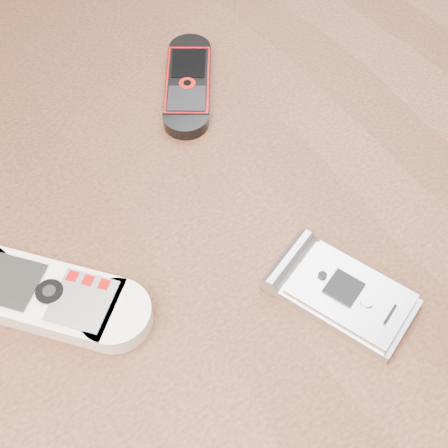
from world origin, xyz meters
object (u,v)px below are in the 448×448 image
(nokia_white, at_px, (44,296))
(motorola_razr, at_px, (346,295))
(nokia_black_red, at_px, (188,83))
(table, at_px, (219,303))

(nokia_white, distance_m, motorola_razr, 0.21)
(nokia_white, bearing_deg, motorola_razr, -73.43)
(nokia_white, xyz_separation_m, nokia_black_red, (0.20, 0.13, -0.00))
(motorola_razr, bearing_deg, nokia_white, 125.81)
(nokia_black_red, bearing_deg, table, -79.83)
(table, xyz_separation_m, nokia_black_red, (0.07, 0.15, 0.11))
(table, distance_m, nokia_black_red, 0.20)
(nokia_black_red, height_order, motorola_razr, motorola_razr)
(motorola_razr, bearing_deg, nokia_black_red, 63.76)
(table, distance_m, nokia_white, 0.17)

